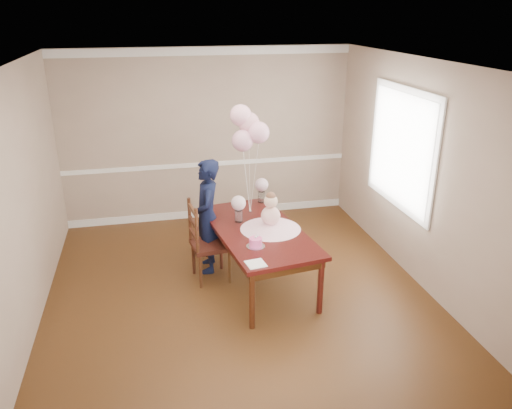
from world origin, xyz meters
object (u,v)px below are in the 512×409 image
(birthday_cake, at_px, (256,242))
(dining_chair_seat, at_px, (211,245))
(woman, at_px, (207,216))
(dining_table_top, at_px, (258,231))

(birthday_cake, distance_m, dining_chair_seat, 0.86)
(dining_chair_seat, bearing_deg, woman, 82.35)
(dining_table_top, height_order, woman, woman)
(birthday_cake, bearing_deg, woman, 114.36)
(birthday_cake, relative_size, woman, 0.10)
(birthday_cake, height_order, dining_chair_seat, birthday_cake)
(dining_table_top, bearing_deg, dining_chair_seat, 150.13)
(birthday_cake, distance_m, woman, 1.03)
(birthday_cake, height_order, woman, woman)
(dining_table_top, xyz_separation_m, birthday_cake, (-0.13, -0.46, 0.08))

